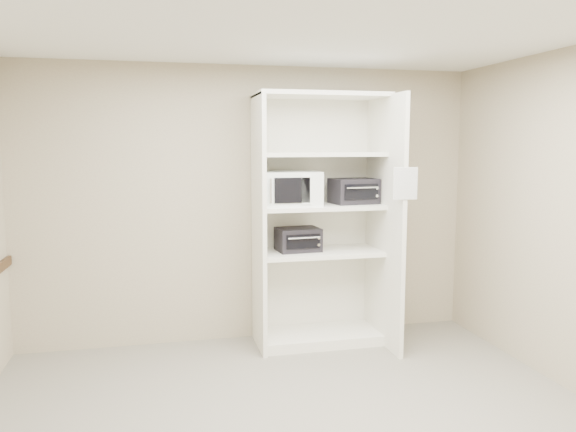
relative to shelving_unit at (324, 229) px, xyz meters
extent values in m
cube|color=white|center=(-0.67, -1.70, 1.57)|extent=(4.50, 4.00, 0.01)
cube|color=#B0AA8A|center=(-0.67, 0.30, 0.22)|extent=(4.50, 0.02, 2.70)
cube|color=#B0AA8A|center=(-0.67, -3.70, 0.22)|extent=(4.50, 0.02, 2.70)
cube|color=white|center=(-0.65, -0.02, 0.07)|extent=(0.04, 0.60, 2.40)
cube|color=white|center=(0.55, -0.17, 0.07)|extent=(0.04, 0.90, 2.40)
cube|color=white|center=(-0.05, 0.28, 0.07)|extent=(1.24, 0.02, 2.40)
cube|color=white|center=(-0.05, 0.00, -1.08)|extent=(1.16, 0.56, 0.10)
cube|color=white|center=(-0.05, 0.00, -0.23)|extent=(1.16, 0.56, 0.04)
cube|color=white|center=(-0.05, 0.00, 0.22)|extent=(1.16, 0.56, 0.04)
cube|color=white|center=(-0.05, 0.00, 0.72)|extent=(1.16, 0.56, 0.04)
cube|color=white|center=(-0.05, 0.00, 1.27)|extent=(1.24, 0.60, 0.04)
cube|color=white|center=(-0.35, -0.04, 0.40)|extent=(0.54, 0.41, 0.32)
cube|color=black|center=(0.29, -0.01, 0.36)|extent=(0.46, 0.37, 0.24)
cube|color=black|center=(-0.26, 0.02, -0.10)|extent=(0.42, 0.33, 0.22)
cube|color=white|center=(0.55, -0.63, 0.47)|extent=(0.22, 0.01, 0.28)
camera|label=1|loc=(-1.56, -5.16, 0.81)|focal=35.00mm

